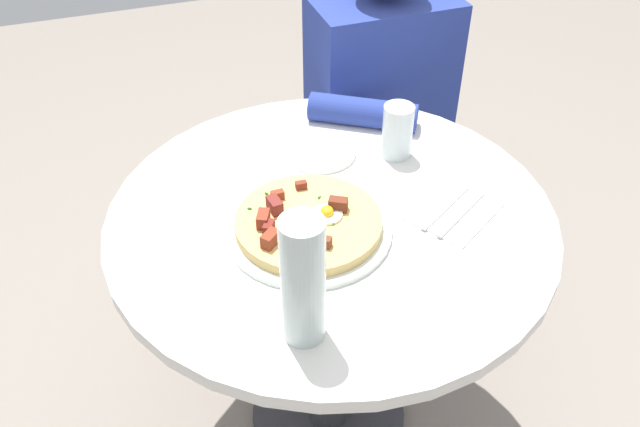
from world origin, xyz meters
TOP-DOWN VIEW (x-y plane):
  - ground_plane at (0.00, 0.00)m, footprint 6.00×6.00m
  - dining_table at (0.00, 0.00)m, footprint 0.91×0.91m
  - person_seated at (0.34, 0.52)m, footprint 0.47×0.48m
  - pizza_plate at (-0.06, -0.04)m, footprint 0.33×0.33m
  - breakfast_pizza at (-0.07, -0.04)m, footprint 0.29×0.29m
  - bread_plate at (0.05, 0.20)m, footprint 0.16×0.16m
  - napkin at (0.23, -0.09)m, footprint 0.22×0.21m
  - fork at (0.24, -0.10)m, footprint 0.16×0.10m
  - knife at (0.22, -0.07)m, footprint 0.16×0.10m
  - water_glass at (0.21, 0.14)m, footprint 0.07×0.07m
  - water_bottle at (-0.15, -0.28)m, footprint 0.07×0.07m
  - salt_shaker at (0.10, 0.35)m, footprint 0.03×0.03m

SIDE VIEW (x-z plane):
  - ground_plane at x=0.00m, z-range 0.00..0.00m
  - person_seated at x=0.34m, z-range -0.06..1.07m
  - dining_table at x=0.00m, z-range 0.19..0.92m
  - napkin at x=0.23m, z-range 0.73..0.73m
  - bread_plate at x=0.05m, z-range 0.73..0.74m
  - pizza_plate at x=-0.06m, z-range 0.73..0.74m
  - fork at x=0.24m, z-range 0.73..0.74m
  - knife at x=0.22m, z-range 0.73..0.74m
  - breakfast_pizza at x=-0.07m, z-range 0.73..0.78m
  - salt_shaker at x=0.10m, z-range 0.73..0.79m
  - water_glass at x=0.21m, z-range 0.73..0.86m
  - water_bottle at x=-0.15m, z-range 0.73..0.97m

